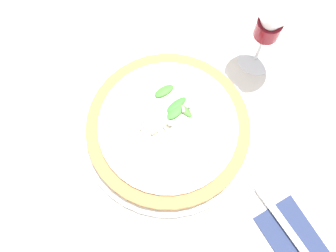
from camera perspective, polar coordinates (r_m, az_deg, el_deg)
name	(u,v)px	position (r m, az deg, el deg)	size (l,w,h in m)	color
ground_plane	(167,139)	(0.70, -0.10, -1.94)	(6.00, 6.00, 0.00)	silver
pizza_arugula_main	(168,128)	(0.69, 0.00, -0.35)	(0.31, 0.31, 0.05)	white
wine_glass	(271,21)	(0.68, 14.77, 14.53)	(0.08, 0.08, 0.18)	white
napkin	(293,238)	(0.70, 17.71, -15.23)	(0.12, 0.08, 0.01)	navy
fork	(297,242)	(0.70, 18.25, -15.73)	(0.22, 0.04, 0.00)	silver
side_plate_white	(60,252)	(0.69, -15.45, -17.23)	(0.20, 0.20, 0.02)	white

